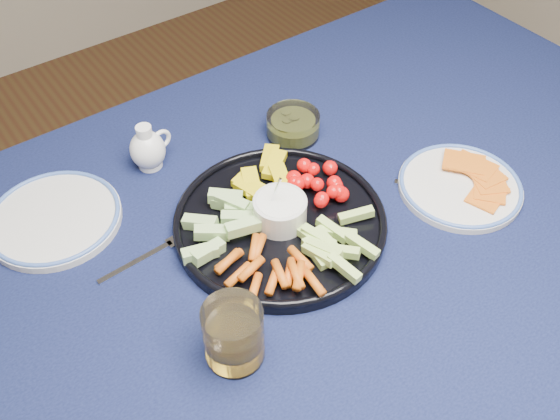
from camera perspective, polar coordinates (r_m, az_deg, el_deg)
dining_table at (r=1.12m, az=3.07°, el=-5.61°), size 1.67×1.07×0.75m
crudite_platter at (r=1.05m, az=-0.14°, el=-0.86°), size 0.36×0.36×0.12m
creamer_pitcher at (r=1.17m, az=-11.97°, el=5.48°), size 0.08×0.07×0.09m
pickle_bowl at (r=1.23m, az=1.20°, el=7.67°), size 0.10×0.10×0.05m
cheese_plate at (r=1.17m, az=16.17°, el=2.25°), size 0.22×0.22×0.03m
juice_tumbler at (r=0.88m, az=-4.24°, el=-11.47°), size 0.09×0.09×0.10m
fork_left at (r=1.04m, az=-11.76°, el=-3.98°), size 0.16×0.02×0.00m
fork_right at (r=1.16m, az=15.64°, el=1.62°), size 0.13×0.15×0.00m
side_plate_extra at (r=1.13m, az=-19.94°, el=-0.68°), size 0.23×0.23×0.02m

